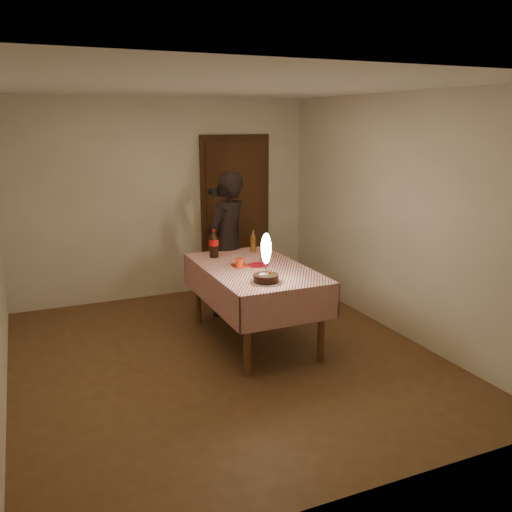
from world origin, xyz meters
name	(u,v)px	position (x,y,z in m)	size (l,w,h in m)	color
ground	(225,357)	(0.00, 0.00, 0.00)	(4.00, 4.50, 0.01)	brown
room_shell	(223,192)	(0.03, 0.08, 1.65)	(4.04, 4.54, 2.62)	silver
dining_table	(254,277)	(0.44, 0.29, 0.71)	(1.02, 1.72, 0.82)	brown
birthday_cake	(266,269)	(0.32, -0.27, 0.96)	(0.30, 0.30, 0.47)	white
red_plate	(258,265)	(0.50, 0.33, 0.82)	(0.22, 0.22, 0.01)	red
red_cup	(240,263)	(0.29, 0.31, 0.87)	(0.08, 0.08, 0.10)	red
clear_cup	(264,258)	(0.62, 0.43, 0.87)	(0.07, 0.07, 0.09)	white
napkin_stack	(240,265)	(0.32, 0.38, 0.83)	(0.15, 0.15, 0.02)	#A42212
cola_bottle	(214,244)	(0.20, 0.85, 0.97)	(0.10, 0.10, 0.32)	black
amber_bottle_right	(253,242)	(0.70, 0.91, 0.94)	(0.06, 0.06, 0.25)	brown
photographer	(227,244)	(0.48, 1.20, 0.87)	(0.76, 0.70, 1.74)	black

